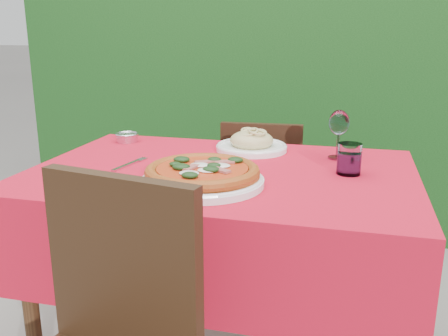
% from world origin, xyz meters
% --- Properties ---
extents(hedge, '(3.20, 0.55, 1.78)m').
position_xyz_m(hedge, '(0.00, 1.55, 0.92)').
color(hedge, black).
rests_on(hedge, ground).
extents(dining_table, '(1.26, 0.86, 0.75)m').
position_xyz_m(dining_table, '(0.00, 0.00, 0.60)').
color(dining_table, '#442A15').
rests_on(dining_table, ground).
extents(chair_far, '(0.38, 0.38, 0.80)m').
position_xyz_m(chair_far, '(0.02, 0.66, 0.46)').
color(chair_far, black).
rests_on(chair_far, ground).
extents(pizza_plate, '(0.38, 0.38, 0.07)m').
position_xyz_m(pizza_plate, '(-0.01, -0.18, 0.78)').
color(pizza_plate, white).
rests_on(pizza_plate, dining_table).
extents(pasta_plate, '(0.27, 0.27, 0.08)m').
position_xyz_m(pasta_plate, '(0.04, 0.29, 0.78)').
color(pasta_plate, white).
rests_on(pasta_plate, dining_table).
extents(water_glass, '(0.08, 0.08, 0.10)m').
position_xyz_m(water_glass, '(0.41, 0.05, 0.79)').
color(water_glass, silver).
rests_on(water_glass, dining_table).
extents(wine_glass, '(0.07, 0.07, 0.18)m').
position_xyz_m(wine_glass, '(0.37, 0.24, 0.87)').
color(wine_glass, silver).
rests_on(wine_glass, dining_table).
extents(fork, '(0.06, 0.21, 0.01)m').
position_xyz_m(fork, '(-0.33, -0.04, 0.75)').
color(fork, '#B8B8BF').
rests_on(fork, dining_table).
extents(steel_ramekin, '(0.09, 0.09, 0.03)m').
position_xyz_m(steel_ramekin, '(-0.49, 0.31, 0.76)').
color(steel_ramekin, silver).
rests_on(steel_ramekin, dining_table).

